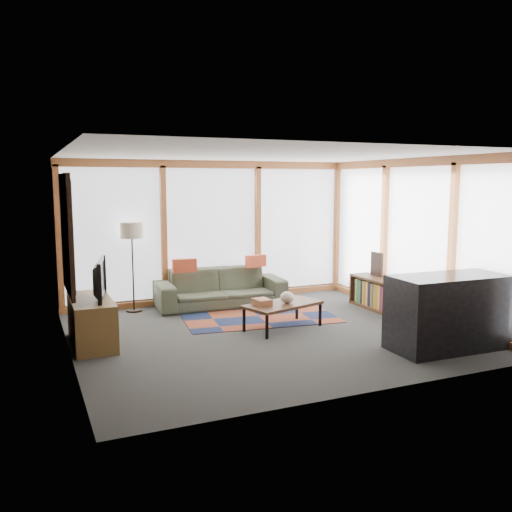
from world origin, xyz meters
name	(u,v)px	position (x,y,z in m)	size (l,w,h in m)	color
ground	(267,333)	(0.00, 0.00, 0.00)	(5.50, 5.50, 0.00)	#31312E
room_envelope	(281,225)	(0.49, 0.56, 1.54)	(5.52, 5.02, 2.62)	#3E312B
rug	(258,316)	(0.28, 0.98, 0.01)	(2.46, 1.58, 0.01)	brown
sofa	(220,288)	(-0.03, 1.94, 0.33)	(2.29, 0.89, 0.67)	#303526
pillow_left	(184,265)	(-0.70, 1.90, 0.78)	(0.42, 0.13, 0.23)	#CA4829
pillow_right	(256,261)	(0.66, 1.94, 0.78)	(0.39, 0.12, 0.22)	#CA4829
floor_lamp	(133,267)	(-1.54, 2.15, 0.77)	(0.39, 0.39, 1.54)	black
coffee_table	(283,316)	(0.33, 0.13, 0.20)	(1.18, 0.59, 0.39)	#351E15
book_stack	(262,302)	(-0.01, 0.15, 0.44)	(0.22, 0.27, 0.09)	#965836
vase	(287,297)	(0.38, 0.10, 0.49)	(0.21, 0.21, 0.18)	beige
bookshelf	(396,299)	(2.43, 0.13, 0.27)	(0.40, 2.18, 0.55)	#351E15
bowl_a	(418,285)	(2.45, -0.38, 0.60)	(0.21, 0.21, 0.11)	black
bowl_b	(406,283)	(2.46, -0.08, 0.58)	(0.15, 0.15, 0.08)	black
shelf_picture	(377,264)	(2.57, 0.87, 0.76)	(0.04, 0.32, 0.42)	black
tv_console	(92,321)	(-2.43, 0.46, 0.32)	(0.53, 1.28, 0.64)	brown
television	(95,279)	(-2.37, 0.44, 0.91)	(0.94, 0.12, 0.54)	black
bar_counter	(448,312)	(1.91, -1.63, 0.50)	(1.57, 0.73, 0.99)	black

